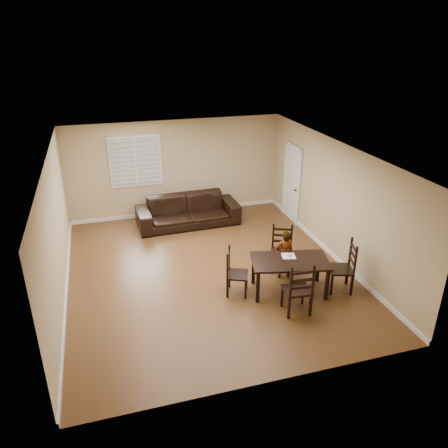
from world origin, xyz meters
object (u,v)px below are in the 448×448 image
at_px(chair_left, 232,273).
at_px(chair_right, 347,268).
at_px(chair_near, 282,249).
at_px(sofa, 188,211).
at_px(child, 284,255).
at_px(chair_far, 299,293).
at_px(donut, 290,255).
at_px(dining_table, 290,264).

height_order(chair_left, chair_right, chair_right).
bearing_deg(chair_near, chair_right, -30.76).
bearing_deg(sofa, child, -69.07).
bearing_deg(chair_far, chair_left, -44.10).
height_order(child, donut, child).
xyz_separation_m(chair_far, sofa, (-1.09, 4.66, -0.09)).
distance_m(child, donut, 0.43).
bearing_deg(donut, dining_table, -109.27).
bearing_deg(chair_far, chair_right, -153.61).
bearing_deg(sofa, chair_far, -78.54).
distance_m(chair_far, donut, 1.03).
xyz_separation_m(chair_near, sofa, (-1.50, 2.90, -0.07)).
bearing_deg(dining_table, donut, 83.66).
height_order(chair_left, donut, chair_left).
height_order(chair_near, chair_far, chair_far).
xyz_separation_m(chair_left, child, (1.26, 0.26, 0.10)).
distance_m(chair_near, donut, 0.85).
height_order(chair_far, sofa, chair_far).
height_order(chair_near, chair_left, chair_near).
bearing_deg(sofa, dining_table, -73.63).
bearing_deg(child, dining_table, 84.33).
xyz_separation_m(chair_left, chair_right, (2.28, -0.56, 0.05)).
xyz_separation_m(child, sofa, (-1.38, 3.31, -0.15)).
relative_size(donut, sofa, 0.03).
bearing_deg(sofa, chair_right, -61.48).
bearing_deg(chair_right, dining_table, -84.91).
xyz_separation_m(chair_right, donut, (-1.09, 0.44, 0.24)).
height_order(dining_table, sofa, sofa).
distance_m(chair_right, child, 1.31).
bearing_deg(donut, chair_left, 174.37).
bearing_deg(sofa, chair_left, -89.73).
bearing_deg(chair_left, sofa, 24.55).
height_order(chair_near, donut, chair_near).
height_order(donut, sofa, sofa).
xyz_separation_m(donut, sofa, (-1.32, 3.69, -0.34)).
relative_size(chair_far, donut, 11.94).
xyz_separation_m(dining_table, child, (0.12, 0.54, -0.08)).
relative_size(chair_left, donut, 10.83).
height_order(dining_table, chair_far, chair_far).
xyz_separation_m(chair_far, chair_left, (-0.97, 1.09, -0.05)).
xyz_separation_m(dining_table, chair_near, (0.24, 0.95, -0.16)).
distance_m(dining_table, sofa, 4.06).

